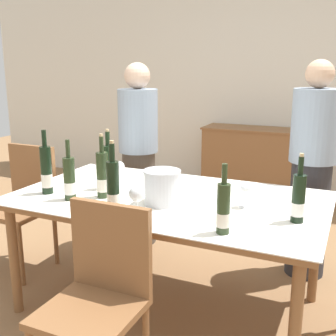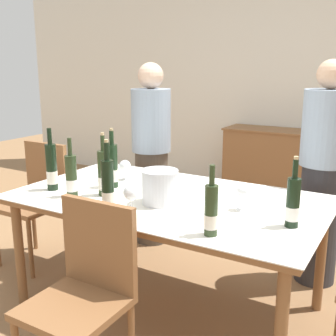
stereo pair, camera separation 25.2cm
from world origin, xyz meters
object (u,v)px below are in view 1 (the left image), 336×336
Objects in this scene: wine_bottle_1 at (223,209)px; wine_glass_1 at (119,168)px; wine_bottle_0 at (70,180)px; wine_bottle_3 at (46,171)px; wine_glass_0 at (246,190)px; chair_left_end at (25,198)px; sideboard_cabinet at (257,164)px; wine_bottle_2 at (103,176)px; wine_bottle_4 at (113,190)px; wine_glass_2 at (137,194)px; wine_bottle_5 at (108,168)px; wine_bottle_6 at (298,199)px; person_host at (139,156)px; ice_bucket at (162,186)px; person_guest_left at (312,172)px; chair_near_front at (99,289)px; dining_table at (168,206)px.

wine_bottle_1 is 2.43× the size of wine_glass_1.
wine_bottle_3 is (-0.21, 0.05, 0.02)m from wine_bottle_0.
wine_glass_0 is 1.74m from chair_left_end.
wine_bottle_2 is (-0.34, -2.68, 0.46)m from sideboard_cabinet.
wine_bottle_4 is at bearing -179.10° from wine_bottle_1.
wine_glass_2 reaches higher than wine_glass_0.
wine_bottle_2 and wine_bottle_5 have the same top height.
wine_bottle_3 reaches higher than sideboard_cabinet.
wine_bottle_0 is 0.93× the size of wine_bottle_5.
wine_bottle_6 is (0.30, 0.30, 0.00)m from wine_bottle_1.
person_host reaches higher than chair_left_end.
ice_bucket is at bearing -55.12° from person_host.
wine_bottle_2 is 2.77× the size of wine_glass_1.
person_host is (-0.24, 0.84, -0.11)m from wine_bottle_5.
person_guest_left is (-0.03, 0.95, -0.08)m from wine_bottle_6.
wine_glass_2 is at bearing -20.01° from chair_left_end.
wine_bottle_6 is (1.28, 0.18, -0.00)m from wine_bottle_0.
wine_bottle_1 is 0.95× the size of wine_bottle_6.
ice_bucket reaches higher than sideboard_cabinet.
wine_glass_1 is (-0.48, 0.32, -0.01)m from ice_bucket.
wine_bottle_4 is 0.52m from chair_near_front.
wine_bottle_6 reaches higher than ice_bucket.
wine_bottle_4 reaches higher than wine_glass_1.
wine_bottle_5 is 0.53m from wine_glass_2.
chair_near_front is (0.01, -0.77, -0.16)m from dining_table.
wine_glass_2 is (-0.50, -0.36, 0.01)m from wine_glass_0.
wine_bottle_2 is 0.97× the size of wine_bottle_3.
wine_bottle_0 is 0.40× the size of chair_near_front.
dining_table is at bearing 86.94° from wine_glass_2.
chair_near_front is 1.76m from person_host.
dining_table is at bearing -131.69° from person_guest_left.
chair_near_front is at bearing -89.54° from dining_table.
wine_bottle_3 is at bearing -140.86° from wine_bottle_5.
wine_bottle_5 reaches higher than ice_bucket.
sideboard_cabinet is at bearing 68.80° from person_host.
chair_left_end is at bearing 159.99° from wine_glass_2.
wine_glass_2 is at bearing -51.13° from wine_glass_1.
wine_bottle_5 reaches higher than chair_left_end.
wine_bottle_2 is 0.96× the size of wine_bottle_4.
wine_glass_2 is 0.10× the size of person_host.
wine_bottle_2 is 0.42× the size of chair_left_end.
wine_bottle_0 is 1.01× the size of wine_bottle_6.
person_host is at bearing 124.88° from ice_bucket.
ice_bucket is 0.24× the size of chair_near_front.
sideboard_cabinet is 3.12× the size of wine_bottle_3.
wine_glass_1 is 0.69m from person_host.
person_guest_left reaches higher than wine_bottle_3.
wine_bottle_5 reaches higher than wine_glass_0.
wine_bottle_2 is at bearing -168.40° from wine_glass_0.
wine_glass_2 reaches higher than sideboard_cabinet.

